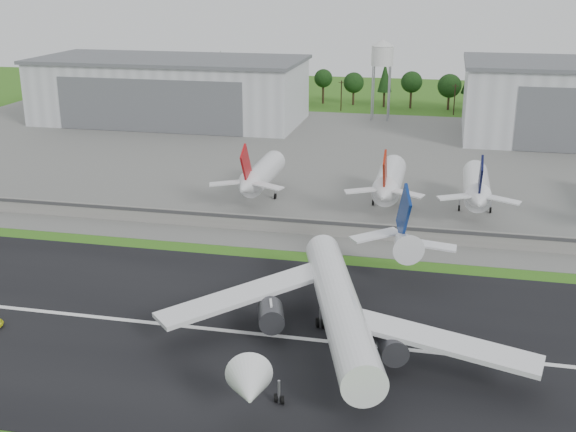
% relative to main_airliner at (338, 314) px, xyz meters
% --- Properties ---
extents(ground, '(600.00, 600.00, 0.00)m').
position_rel_main_airliner_xyz_m(ground, '(-5.71, -9.58, -4.89)').
color(ground, '#3A6918').
rests_on(ground, ground).
extents(runway, '(320.00, 60.00, 0.10)m').
position_rel_main_airliner_xyz_m(runway, '(-5.71, 0.42, -4.84)').
color(runway, black).
rests_on(runway, ground).
extents(runway_centerline, '(220.00, 1.00, 0.02)m').
position_rel_main_airliner_xyz_m(runway_centerline, '(-5.71, 0.42, -4.78)').
color(runway_centerline, white).
rests_on(runway_centerline, runway).
extents(apron, '(320.00, 150.00, 0.10)m').
position_rel_main_airliner_xyz_m(apron, '(-5.71, 110.42, -4.84)').
color(apron, slate).
rests_on(apron, ground).
extents(blast_fence, '(240.00, 0.61, 3.50)m').
position_rel_main_airliner_xyz_m(blast_fence, '(-5.71, 45.40, -3.09)').
color(blast_fence, gray).
rests_on(blast_fence, ground).
extents(hangar_west, '(97.00, 44.00, 23.20)m').
position_rel_main_airliner_xyz_m(hangar_west, '(-85.71, 155.34, 6.74)').
color(hangar_west, silver).
rests_on(hangar_west, ground).
extents(water_tower, '(8.40, 8.40, 29.40)m').
position_rel_main_airliner_xyz_m(water_tower, '(-10.71, 175.42, 19.66)').
color(water_tower, '#99999E').
rests_on(water_tower, ground).
extents(utility_poles, '(230.00, 3.00, 12.00)m').
position_rel_main_airliner_xyz_m(utility_poles, '(-5.71, 190.42, -4.89)').
color(utility_poles, black).
rests_on(utility_poles, ground).
extents(treeline, '(320.00, 16.00, 22.00)m').
position_rel_main_airliner_xyz_m(treeline, '(-5.71, 205.42, -4.89)').
color(treeline, black).
rests_on(treeline, ground).
extents(main_airliner, '(55.00, 58.23, 18.17)m').
position_rel_main_airliner_xyz_m(main_airliner, '(0.00, 0.00, 0.00)').
color(main_airliner, white).
rests_on(main_airliner, runway).
extents(parked_jet_red_a, '(7.36, 31.29, 16.65)m').
position_rel_main_airliner_xyz_m(parked_jet_red_a, '(-29.19, 66.98, 1.25)').
color(parked_jet_red_a, silver).
rests_on(parked_jet_red_a, ground).
extents(parked_jet_red_b, '(7.36, 31.29, 16.90)m').
position_rel_main_airliner_xyz_m(parked_jet_red_b, '(1.51, 67.01, 1.48)').
color(parked_jet_red_b, white).
rests_on(parked_jet_red_b, ground).
extents(parked_jet_navy, '(7.36, 31.29, 16.75)m').
position_rel_main_airliner_xyz_m(parked_jet_navy, '(21.31, 66.99, 1.35)').
color(parked_jet_navy, white).
rests_on(parked_jet_navy, ground).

